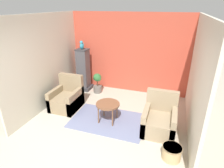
{
  "coord_description": "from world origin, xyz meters",
  "views": [
    {
      "loc": [
        1.46,
        -2.57,
        2.89
      ],
      "look_at": [
        0.0,
        1.74,
        0.93
      ],
      "focal_mm": 30.0,
      "sensor_mm": 36.0,
      "label": 1
    }
  ],
  "objects_px": {
    "coffee_table": "(108,105)",
    "parrot": "(82,45)",
    "birdcage": "(83,71)",
    "potted_plant": "(97,82)",
    "wicker_basket": "(172,152)",
    "armchair_left": "(67,99)",
    "armchair_right": "(159,120)"
  },
  "relations": [
    {
      "from": "birdcage",
      "to": "coffee_table",
      "type": "bearing_deg",
      "value": -47.66
    },
    {
      "from": "coffee_table",
      "to": "potted_plant",
      "type": "bearing_deg",
      "value": 121.49
    },
    {
      "from": "birdcage",
      "to": "wicker_basket",
      "type": "xyz_separation_m",
      "value": [
        3.19,
        -2.52,
        -0.54
      ]
    },
    {
      "from": "coffee_table",
      "to": "parrot",
      "type": "height_order",
      "value": "parrot"
    },
    {
      "from": "armchair_left",
      "to": "birdcage",
      "type": "relative_size",
      "value": 0.65
    },
    {
      "from": "armchair_left",
      "to": "armchair_right",
      "type": "xyz_separation_m",
      "value": [
        2.72,
        -0.27,
        0.0
      ]
    },
    {
      "from": "coffee_table",
      "to": "birdcage",
      "type": "relative_size",
      "value": 0.42
    },
    {
      "from": "potted_plant",
      "to": "wicker_basket",
      "type": "bearing_deg",
      "value": -42.49
    },
    {
      "from": "parrot",
      "to": "coffee_table",
      "type": "bearing_deg",
      "value": -47.7
    },
    {
      "from": "wicker_basket",
      "to": "parrot",
      "type": "bearing_deg",
      "value": 141.65
    },
    {
      "from": "wicker_basket",
      "to": "armchair_right",
      "type": "bearing_deg",
      "value": 111.63
    },
    {
      "from": "parrot",
      "to": "wicker_basket",
      "type": "relative_size",
      "value": 0.74
    },
    {
      "from": "armchair_left",
      "to": "wicker_basket",
      "type": "relative_size",
      "value": 2.44
    },
    {
      "from": "coffee_table",
      "to": "birdcage",
      "type": "xyz_separation_m",
      "value": [
        -1.53,
        1.68,
        0.22
      ]
    },
    {
      "from": "armchair_right",
      "to": "parrot",
      "type": "bearing_deg",
      "value": 149.64
    },
    {
      "from": "wicker_basket",
      "to": "potted_plant",
      "type": "bearing_deg",
      "value": 137.51
    },
    {
      "from": "wicker_basket",
      "to": "coffee_table",
      "type": "bearing_deg",
      "value": 153.13
    },
    {
      "from": "potted_plant",
      "to": "wicker_basket",
      "type": "distance_m",
      "value": 3.54
    },
    {
      "from": "parrot",
      "to": "potted_plant",
      "type": "distance_m",
      "value": 1.37
    },
    {
      "from": "coffee_table",
      "to": "potted_plant",
      "type": "height_order",
      "value": "potted_plant"
    },
    {
      "from": "coffee_table",
      "to": "armchair_left",
      "type": "bearing_deg",
      "value": 168.67
    },
    {
      "from": "potted_plant",
      "to": "armchair_left",
      "type": "bearing_deg",
      "value": -109.63
    },
    {
      "from": "birdcage",
      "to": "potted_plant",
      "type": "bearing_deg",
      "value": -13.03
    },
    {
      "from": "parrot",
      "to": "armchair_left",
      "type": "bearing_deg",
      "value": -84.56
    },
    {
      "from": "coffee_table",
      "to": "parrot",
      "type": "relative_size",
      "value": 2.12
    },
    {
      "from": "parrot",
      "to": "birdcage",
      "type": "bearing_deg",
      "value": -90.0
    },
    {
      "from": "parrot",
      "to": "wicker_basket",
      "type": "distance_m",
      "value": 4.32
    },
    {
      "from": "armchair_left",
      "to": "potted_plant",
      "type": "bearing_deg",
      "value": 70.37
    },
    {
      "from": "armchair_right",
      "to": "armchair_left",
      "type": "bearing_deg",
      "value": 174.4
    },
    {
      "from": "coffee_table",
      "to": "parrot",
      "type": "distance_m",
      "value": 2.55
    },
    {
      "from": "armchair_left",
      "to": "armchair_right",
      "type": "relative_size",
      "value": 1.0
    },
    {
      "from": "armchair_left",
      "to": "wicker_basket",
      "type": "bearing_deg",
      "value": -20.13
    }
  ]
}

